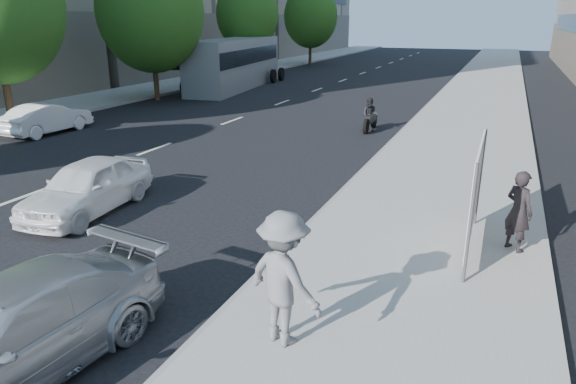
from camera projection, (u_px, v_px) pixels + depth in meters
The scene contains 14 objects.
ground at pixel (180, 275), 9.71m from camera, with size 160.00×160.00×0.00m, color black.
near_sidewalk at pixel (474, 114), 25.70m from camera, with size 5.00×120.00×0.15m, color gray.
far_sidewalk at pixel (137, 92), 33.28m from camera, with size 4.50×120.00×0.15m, color gray.
tree_far_c at pixel (150, 10), 28.82m from camera, with size 6.00×6.00×8.47m.
tree_far_d at pixel (247, 14), 39.35m from camera, with size 4.80×4.80×7.65m.
tree_far_e at pixel (311, 16), 51.61m from camera, with size 5.40×5.40×7.89m.
jogger at pixel (284, 279), 7.20m from camera, with size 1.29×0.74×2.00m, color slate.
pedestrian_woman at pixel (519, 211), 10.20m from camera, with size 0.61×0.40×1.66m, color black.
protest_banner at pixel (475, 191), 10.07m from camera, with size 0.08×3.06×2.20m.
parked_sedan at pixel (8, 334), 6.78m from camera, with size 1.86×4.58×1.33m, color #A8ABB0.
white_sedan_near at pixel (87, 186), 12.71m from camera, with size 1.57×3.90×1.33m, color white.
white_sedan_mid at pixel (47, 118), 21.51m from camera, with size 1.33×3.82×1.26m, color white.
motorcycle at pixel (370, 116), 21.90m from camera, with size 0.70×2.04×1.42m.
bus at pixel (236, 64), 35.36m from camera, with size 4.11×12.32×3.30m.
Camera 1 is at (5.24, -7.23, 4.62)m, focal length 32.00 mm.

